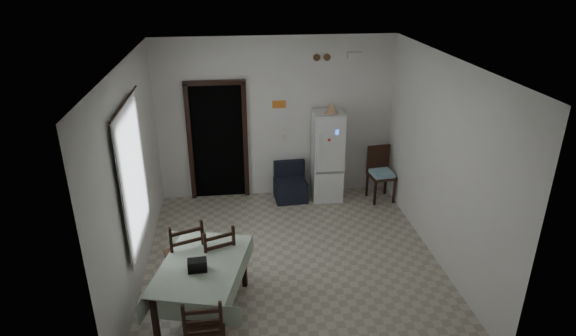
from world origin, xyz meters
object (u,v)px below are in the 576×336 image
Objects in this scene: fridge at (327,156)px; dining_chair_near_head at (205,330)px; dining_chair_far_left at (185,253)px; navy_seat at (291,182)px; dining_table at (204,289)px; corner_chair at (382,175)px; dining_chair_far_right at (216,257)px.

dining_chair_near_head is at bearing -116.59° from fridge.
dining_chair_far_left is (-2.36, -2.42, -0.28)m from fridge.
fridge is 2.40× the size of navy_seat.
dining_chair_near_head reaches higher than dining_table.
corner_chair is (0.96, -0.20, -0.32)m from fridge.
fridge is 1.67× the size of dining_chair_near_head.
dining_chair_far_left is 1.44m from dining_chair_near_head.
dining_table is (-1.44, -2.97, 0.03)m from navy_seat.
corner_chair is at bearing -162.44° from dining_chair_far_right.
fridge reaches higher than dining_chair_far_right.
dining_chair_far_right is at bearing 87.26° from dining_table.
dining_chair_far_left is 0.41m from dining_chair_far_right.
dining_table is 1.44× the size of dining_chair_near_head.
dining_chair_near_head is (0.06, -0.86, 0.12)m from dining_table.
navy_seat is 0.68× the size of dining_chair_far_right.
dining_chair_far_right is (-1.95, -2.49, -0.31)m from fridge.
dining_chair_near_head is at bearing -71.40° from dining_table.
dining_chair_far_left reaches higher than dining_chair_far_right.
dining_chair_far_left is at bearing 129.71° from dining_table.
dining_chair_far_left is (-0.25, 0.55, 0.17)m from dining_table.
dining_chair_far_left is 1.10× the size of dining_chair_near_head.
dining_table is at bearing 94.41° from dining_chair_far_left.
fridge reaches higher than corner_chair.
dining_chair_far_left reaches higher than dining_chair_near_head.
navy_seat is 4.07m from dining_chair_near_head.
navy_seat is at bearing -137.98° from dining_chair_far_right.
fridge is 1.03m from corner_chair.
dining_chair_far_left reaches higher than navy_seat.
dining_table is at bearing -119.09° from navy_seat.
dining_chair_far_left is (-3.32, -2.22, 0.05)m from corner_chair.
fridge is 1.52× the size of dining_chair_far_left.
dining_chair_near_head reaches higher than navy_seat.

